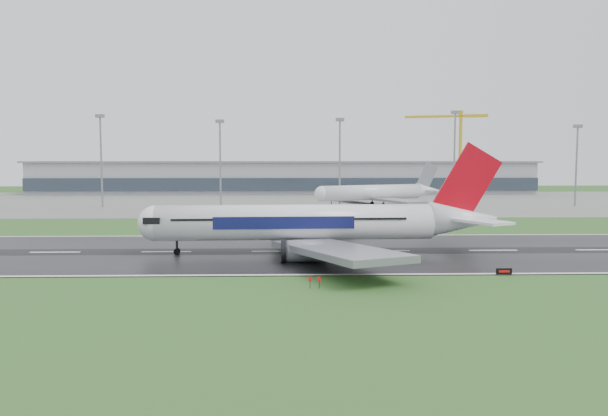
{
  "coord_description": "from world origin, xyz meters",
  "views": [
    {
      "loc": [
        2.17,
        -105.55,
        16.93
      ],
      "look_at": [
        5.4,
        12.0,
        7.0
      ],
      "focal_mm": 34.5,
      "sensor_mm": 36.0,
      "label": 1
    }
  ],
  "objects": [
    {
      "name": "floodmast_5",
      "position": [
        104.94,
        100.0,
        13.92
      ],
      "size": [
        0.64,
        0.64,
        27.84
      ],
      "primitive_type": "cylinder",
      "color": "gray",
      "rests_on": "ground"
    },
    {
      "name": "parked_airliner",
      "position": [
        34.27,
        104.33,
        7.75
      ],
      "size": [
        67.23,
        65.33,
        15.34
      ],
      "primitive_type": null,
      "rotation": [
        0.0,
        0.0,
        0.4
      ],
      "color": "silver",
      "rests_on": "apron"
    },
    {
      "name": "ground",
      "position": [
        0.0,
        0.0,
        0.0
      ],
      "size": [
        520.0,
        520.0,
        0.0
      ],
      "primitive_type": "plane",
      "color": "#27521E",
      "rests_on": "ground"
    },
    {
      "name": "floodmast_2",
      "position": [
        -21.54,
        100.0,
        14.68
      ],
      "size": [
        0.64,
        0.64,
        29.37
      ],
      "primitive_type": "cylinder",
      "color": "gray",
      "rests_on": "ground"
    },
    {
      "name": "terminal",
      "position": [
        0.0,
        185.0,
        7.5
      ],
      "size": [
        240.0,
        36.0,
        15.0
      ],
      "primitive_type": "cube",
      "color": "gray",
      "rests_on": "ground"
    },
    {
      "name": "main_airliner",
      "position": [
        7.97,
        -2.36,
        9.55
      ],
      "size": [
        66.0,
        63.05,
        18.9
      ],
      "primitive_type": null,
      "rotation": [
        0.0,
        0.0,
        0.03
      ],
      "color": "white",
      "rests_on": "runway"
    },
    {
      "name": "runway_sign",
      "position": [
        33.63,
        -22.48,
        0.52
      ],
      "size": [
        2.28,
        0.89,
        1.04
      ],
      "primitive_type": null,
      "rotation": [
        0.0,
        0.0,
        -0.28
      ],
      "color": "black",
      "rests_on": "ground"
    },
    {
      "name": "floodmast_4",
      "position": [
        61.06,
        100.0,
        16.31
      ],
      "size": [
        0.64,
        0.64,
        32.62
      ],
      "primitive_type": "cylinder",
      "color": "gray",
      "rests_on": "ground"
    },
    {
      "name": "tower_crane",
      "position": [
        92.74,
        200.0,
        21.11
      ],
      "size": [
        41.56,
        14.1,
        42.23
      ],
      "primitive_type": null,
      "rotation": [
        0.0,
        0.0,
        -0.28
      ],
      "color": "gold",
      "rests_on": "ground"
    },
    {
      "name": "apron",
      "position": [
        0.0,
        125.0,
        0.04
      ],
      "size": [
        400.0,
        130.0,
        0.08
      ],
      "primitive_type": "cube",
      "color": "slate",
      "rests_on": "ground"
    },
    {
      "name": "floodmast_1",
      "position": [
        -62.85,
        100.0,
        15.55
      ],
      "size": [
        0.64,
        0.64,
        31.11
      ],
      "primitive_type": "cylinder",
      "color": "gray",
      "rests_on": "ground"
    },
    {
      "name": "floodmast_3",
      "position": [
        20.4,
        100.0,
        15.0
      ],
      "size": [
        0.64,
        0.64,
        30.0
      ],
      "primitive_type": "cylinder",
      "color": "gray",
      "rests_on": "ground"
    },
    {
      "name": "runway",
      "position": [
        0.0,
        0.0,
        0.05
      ],
      "size": [
        400.0,
        45.0,
        0.1
      ],
      "primitive_type": "cube",
      "color": "black",
      "rests_on": "ground"
    }
  ]
}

